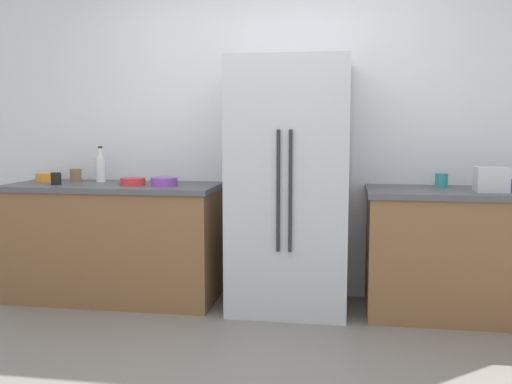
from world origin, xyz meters
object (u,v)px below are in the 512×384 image
object	(u,v)px
toaster	(491,179)
bowl_b	(164,182)
bowl_c	(47,177)
cup_c	(507,184)
cup_b	(441,180)
cup_a	(76,175)
bowl_a	(133,181)
bottle_a	(101,168)
refrigerator	(290,186)
cup_d	(56,179)

from	to	relation	value
toaster	bowl_b	size ratio (longest dim) A/B	1.03
bowl_b	bowl_c	size ratio (longest dim) A/B	1.06
cup_c	bowl_c	world-z (taller)	cup_c
toaster	cup_b	world-z (taller)	toaster
toaster	cup_a	world-z (taller)	toaster
cup_c	bowl_a	xyz separation A→B (m)	(-2.67, -0.09, -0.01)
cup_b	cup_c	world-z (taller)	cup_b
bottle_a	bowl_a	distance (m)	0.38
refrigerator	cup_c	size ratio (longest dim) A/B	23.35
toaster	cup_c	size ratio (longest dim) A/B	2.64
refrigerator	bottle_a	distance (m)	1.52
cup_b	bowl_c	size ratio (longest dim) A/B	0.54
bowl_a	bowl_b	xyz separation A→B (m)	(0.25, -0.03, 0.00)
toaster	cup_c	world-z (taller)	toaster
cup_a	cup_b	bearing A→B (deg)	0.59
refrigerator	cup_b	xyz separation A→B (m)	(1.08, 0.19, 0.04)
cup_b	cup_c	bearing A→B (deg)	-14.73
cup_a	cup_c	size ratio (longest dim) A/B	1.31
bowl_a	toaster	bearing A→B (deg)	-1.38
toaster	bowl_b	bearing A→B (deg)	179.11
cup_d	bowl_c	bearing A→B (deg)	129.97
bottle_a	bowl_b	bearing A→B (deg)	-18.72
cup_c	cup_a	bearing A→B (deg)	178.56
cup_b	toaster	bearing A→B (deg)	-43.27
refrigerator	cup_d	bearing A→B (deg)	-176.48
toaster	cup_a	bearing A→B (deg)	175.69
toaster	bowl_c	distance (m)	3.32
refrigerator	toaster	distance (m)	1.36
toaster	cup_a	xyz separation A→B (m)	(-3.07, 0.23, -0.03)
refrigerator	bowl_b	xyz separation A→B (m)	(-0.92, -0.04, 0.02)
cup_a	bowl_b	world-z (taller)	cup_a
refrigerator	bowl_b	distance (m)	0.93
cup_a	cup_d	distance (m)	0.27
cup_b	bowl_a	bearing A→B (deg)	-174.95
refrigerator	bowl_a	size ratio (longest dim) A/B	9.70
cup_b	bowl_b	xyz separation A→B (m)	(-2.00, -0.23, -0.02)
bottle_a	bowl_b	distance (m)	0.62
toaster	bowl_a	world-z (taller)	toaster
cup_a	cup_c	bearing A→B (deg)	-1.44
cup_a	cup_b	xyz separation A→B (m)	(2.80, 0.03, -0.00)
bowl_c	cup_a	bearing A→B (deg)	1.14
cup_d	bottle_a	bearing A→B (deg)	48.47
refrigerator	cup_a	size ratio (longest dim) A/B	17.85
bottle_a	bowl_c	xyz separation A→B (m)	(-0.45, -0.01, -0.08)
refrigerator	bowl_b	size ratio (longest dim) A/B	9.11
cup_b	cup_d	bearing A→B (deg)	-174.07
cup_a	bowl_b	distance (m)	0.82
cup_a	cup_c	world-z (taller)	cup_a
cup_c	bowl_c	size ratio (longest dim) A/B	0.41
bottle_a	bowl_b	world-z (taller)	bottle_a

